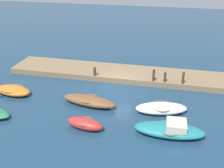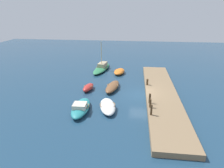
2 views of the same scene
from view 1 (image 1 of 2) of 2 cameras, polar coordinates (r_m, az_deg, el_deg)
The scene contains 11 objects.
ground_plane at distance 23.62m, azimuth 1.05°, elevation -0.56°, with size 84.00×84.00×0.00m, color navy.
dock_platform at distance 25.65m, azimuth 2.16°, elevation 2.26°, with size 21.42×3.64×0.51m, color #846B4C.
rowboat_brown at distance 20.67m, azimuth -4.90°, elevation -3.56°, with size 4.47×1.99×0.73m.
motorboat_teal at distance 17.72m, azimuth 12.22°, elevation -9.41°, with size 4.51×1.80×1.02m.
rowboat_orange at distance 23.65m, azimuth -20.24°, elevation -1.27°, with size 3.35×1.99×0.68m.
rowboat_white at distance 20.00m, azimuth 10.40°, elevation -5.08°, with size 4.00×2.37×0.68m.
dinghy_red at distance 18.04m, azimuth -5.76°, elevation -8.35°, with size 2.69×1.40×0.73m.
mooring_post_west at distance 23.58m, azimuth 14.83°, elevation 1.25°, with size 0.20×0.20×1.04m, color #47331E.
mooring_post_mid_west at distance 23.58m, azimuth 11.16°, elevation 1.43°, with size 0.20×0.20×0.88m, color #47331E.
mooring_post_mid_east at distance 23.57m, azimuth 8.81°, elevation 1.84°, with size 0.21×0.21×1.05m, color #47331E.
mooring_post_east at distance 24.49m, azimuth -3.68°, elevation 2.68°, with size 0.26×0.26×0.78m, color #47331E.
Camera 1 is at (-4.30, 20.75, 10.42)m, focal length 43.13 mm.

